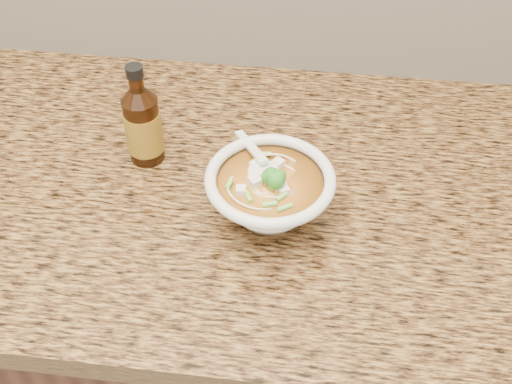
# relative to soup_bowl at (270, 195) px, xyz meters

# --- Properties ---
(cabinet) EXTENTS (4.00, 0.65, 0.86)m
(cabinet) POSITION_rel_soup_bowl_xyz_m (-0.20, 0.07, -0.51)
(cabinet) COLOR black
(cabinet) RESTS_ON ground
(counter_slab) EXTENTS (4.00, 0.68, 0.04)m
(counter_slab) POSITION_rel_soup_bowl_xyz_m (-0.20, 0.07, -0.06)
(counter_slab) COLOR olive
(counter_slab) RESTS_ON cabinet
(soup_bowl) EXTENTS (0.18, 0.20, 0.10)m
(soup_bowl) POSITION_rel_soup_bowl_xyz_m (0.00, 0.00, 0.00)
(soup_bowl) COLOR white
(soup_bowl) RESTS_ON counter_slab
(hot_sauce_bottle) EXTENTS (0.06, 0.06, 0.17)m
(hot_sauce_bottle) POSITION_rel_soup_bowl_xyz_m (-0.21, 0.10, 0.02)
(hot_sauce_bottle) COLOR #3B1B08
(hot_sauce_bottle) RESTS_ON counter_slab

